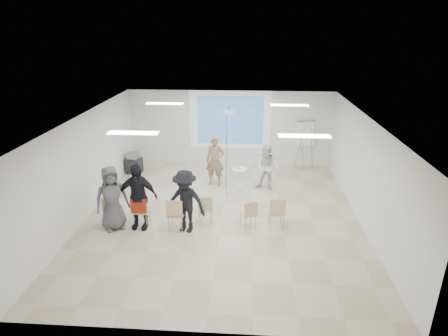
# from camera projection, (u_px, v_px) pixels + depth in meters

# --- Properties ---
(floor) EXTENTS (8.00, 9.00, 0.10)m
(floor) POSITION_uv_depth(u_px,v_px,m) (222.00, 218.00, 11.17)
(floor) COLOR beige
(floor) RESTS_ON ground
(ceiling) EXTENTS (8.00, 9.00, 0.10)m
(ceiling) POSITION_uv_depth(u_px,v_px,m) (222.00, 116.00, 10.06)
(ceiling) COLOR white
(ceiling) RESTS_ON wall_back
(wall_back) EXTENTS (8.00, 0.10, 3.00)m
(wall_back) POSITION_uv_depth(u_px,v_px,m) (230.00, 128.00, 14.85)
(wall_back) COLOR silver
(wall_back) RESTS_ON floor
(wall_left) EXTENTS (0.10, 9.00, 3.00)m
(wall_left) POSITION_uv_depth(u_px,v_px,m) (83.00, 167.00, 10.86)
(wall_left) COLOR silver
(wall_left) RESTS_ON floor
(wall_right) EXTENTS (0.10, 9.00, 3.00)m
(wall_right) POSITION_uv_depth(u_px,v_px,m) (368.00, 173.00, 10.37)
(wall_right) COLOR silver
(wall_right) RESTS_ON floor
(projection_halo) EXTENTS (3.20, 0.01, 2.30)m
(projection_halo) POSITION_uv_depth(u_px,v_px,m) (230.00, 120.00, 14.67)
(projection_halo) COLOR silver
(projection_halo) RESTS_ON wall_back
(projection_image) EXTENTS (2.60, 0.01, 1.90)m
(projection_image) POSITION_uv_depth(u_px,v_px,m) (230.00, 120.00, 14.65)
(projection_image) COLOR #3774BE
(projection_image) RESTS_ON wall_back
(pedestal_table) EXTENTS (0.61, 0.61, 0.67)m
(pedestal_table) POSITION_uv_depth(u_px,v_px,m) (239.00, 176.00, 13.17)
(pedestal_table) COLOR white
(pedestal_table) RESTS_ON floor
(player_left) EXTENTS (0.76, 0.53, 2.01)m
(player_left) POSITION_uv_depth(u_px,v_px,m) (215.00, 158.00, 13.08)
(player_left) COLOR #906E58
(player_left) RESTS_ON floor
(player_right) EXTENTS (1.04, 0.93, 1.79)m
(player_right) POSITION_uv_depth(u_px,v_px,m) (267.00, 165.00, 12.69)
(player_right) COLOR white
(player_right) RESTS_ON floor
(controller_left) EXTENTS (0.05, 0.12, 0.04)m
(controller_left) POSITION_uv_depth(u_px,v_px,m) (221.00, 147.00, 13.18)
(controller_left) COLOR white
(controller_left) RESTS_ON player_left
(controller_right) EXTENTS (0.07, 0.12, 0.04)m
(controller_right) POSITION_uv_depth(u_px,v_px,m) (262.00, 154.00, 12.82)
(controller_right) COLOR white
(controller_right) RESTS_ON player_right
(chair_far_left) EXTENTS (0.52, 0.54, 0.92)m
(chair_far_left) POSITION_uv_depth(u_px,v_px,m) (111.00, 208.00, 10.48)
(chair_far_left) COLOR tan
(chair_far_left) RESTS_ON floor
(chair_left_mid) EXTENTS (0.43, 0.47, 0.92)m
(chair_left_mid) POSITION_uv_depth(u_px,v_px,m) (140.00, 209.00, 10.43)
(chair_left_mid) COLOR #D0B878
(chair_left_mid) RESTS_ON floor
(chair_left_inner) EXTENTS (0.47, 0.50, 0.96)m
(chair_left_inner) POSITION_uv_depth(u_px,v_px,m) (176.00, 212.00, 10.21)
(chair_left_inner) COLOR tan
(chair_left_inner) RESTS_ON floor
(chair_center) EXTENTS (0.46, 0.49, 0.86)m
(chair_center) POSITION_uv_depth(u_px,v_px,m) (205.00, 207.00, 10.62)
(chair_center) COLOR tan
(chair_center) RESTS_ON floor
(chair_right_inner) EXTENTS (0.54, 0.55, 0.84)m
(chair_right_inner) POSITION_uv_depth(u_px,v_px,m) (249.00, 212.00, 10.35)
(chair_right_inner) COLOR tan
(chair_right_inner) RESTS_ON floor
(chair_right_far) EXTENTS (0.48, 0.52, 0.94)m
(chair_right_far) POSITION_uv_depth(u_px,v_px,m) (277.00, 210.00, 10.33)
(chair_right_far) COLOR tan
(chair_right_far) RESTS_ON floor
(red_jacket) EXTENTS (0.43, 0.10, 0.41)m
(red_jacket) POSITION_uv_depth(u_px,v_px,m) (138.00, 206.00, 10.23)
(red_jacket) COLOR #9F2913
(red_jacket) RESTS_ON chair_left_mid
(laptop) EXTENTS (0.36, 0.27, 0.03)m
(laptop) POSITION_uv_depth(u_px,v_px,m) (176.00, 212.00, 10.33)
(laptop) COLOR black
(laptop) RESTS_ON chair_left_inner
(audience_left) EXTENTS (1.31, 0.83, 2.18)m
(audience_left) POSITION_uv_depth(u_px,v_px,m) (137.00, 192.00, 10.20)
(audience_left) COLOR black
(audience_left) RESTS_ON floor
(audience_mid) EXTENTS (1.46, 1.05, 2.03)m
(audience_mid) POSITION_uv_depth(u_px,v_px,m) (185.00, 197.00, 10.04)
(audience_mid) COLOR black
(audience_mid) RESTS_ON floor
(audience_outer) EXTENTS (1.20, 1.08, 2.06)m
(audience_outer) POSITION_uv_depth(u_px,v_px,m) (111.00, 195.00, 10.18)
(audience_outer) COLOR #56565A
(audience_outer) RESTS_ON floor
(flipchart_easel) EXTENTS (0.82, 0.64, 1.96)m
(flipchart_easel) POSITION_uv_depth(u_px,v_px,m) (305.00, 133.00, 14.37)
(flipchart_easel) COLOR gray
(flipchart_easel) RESTS_ON floor
(av_cart) EXTENTS (0.62, 0.54, 0.83)m
(av_cart) POSITION_uv_depth(u_px,v_px,m) (134.00, 163.00, 14.32)
(av_cart) COLOR black
(av_cart) RESTS_ON floor
(ceiling_projector) EXTENTS (0.30, 0.25, 3.00)m
(ceiling_projector) POSITION_uv_depth(u_px,v_px,m) (229.00, 117.00, 11.57)
(ceiling_projector) COLOR white
(ceiling_projector) RESTS_ON ceiling
(fluor_panel_nw) EXTENTS (1.20, 0.30, 0.02)m
(fluor_panel_nw) POSITION_uv_depth(u_px,v_px,m) (165.00, 104.00, 12.07)
(fluor_panel_nw) COLOR white
(fluor_panel_nw) RESTS_ON ceiling
(fluor_panel_ne) EXTENTS (1.20, 0.30, 0.02)m
(fluor_panel_ne) POSITION_uv_depth(u_px,v_px,m) (289.00, 105.00, 11.83)
(fluor_panel_ne) COLOR white
(fluor_panel_ne) RESTS_ON ceiling
(fluor_panel_sw) EXTENTS (1.20, 0.30, 0.02)m
(fluor_panel_sw) POSITION_uv_depth(u_px,v_px,m) (133.00, 133.00, 8.81)
(fluor_panel_sw) COLOR white
(fluor_panel_sw) RESTS_ON ceiling
(fluor_panel_se) EXTENTS (1.20, 0.30, 0.02)m
(fluor_panel_se) POSITION_uv_depth(u_px,v_px,m) (304.00, 136.00, 8.57)
(fluor_panel_se) COLOR white
(fluor_panel_se) RESTS_ON ceiling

